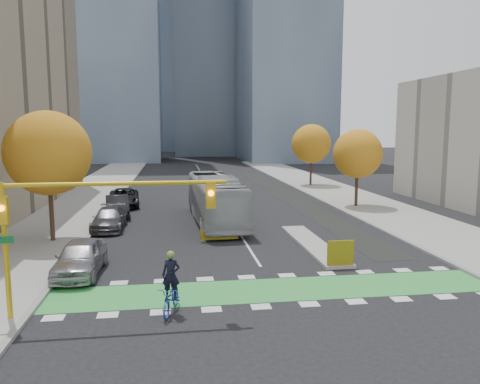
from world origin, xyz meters
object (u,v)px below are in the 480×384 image
object	(u,v)px
tree_east_near	(358,154)
traffic_signal_west	(77,213)
parked_car_b	(117,206)
tree_east_far	(311,144)
parked_car_c	(109,219)
parked_car_d	(124,198)
tree_west	(48,153)
hazard_board	(341,253)
bus	(215,199)
cyclist	(171,292)
parked_car_a	(80,257)

from	to	relation	value
tree_east_near	traffic_signal_west	distance (m)	30.08
tree_east_near	parked_car_b	xyz separation A→B (m)	(-21.00, -1.54, -4.02)
tree_east_far	parked_car_c	distance (m)	31.47
tree_east_near	parked_car_d	xyz separation A→B (m)	(-21.00, 3.46, -4.05)
tree_west	tree_east_far	world-z (taller)	tree_west
tree_east_near	tree_east_far	world-z (taller)	tree_east_far
tree_east_far	parked_car_b	size ratio (longest dim) A/B	1.50
hazard_board	parked_car_b	distance (m)	20.81
hazard_board	bus	distance (m)	13.79
tree_east_near	tree_east_far	distance (m)	16.01
parked_car_c	hazard_board	bearing A→B (deg)	-40.73
bus	cyclist	bearing A→B (deg)	-103.47
parked_car_b	tree_east_near	bearing A→B (deg)	-3.56
bus	parked_car_b	xyz separation A→B (m)	(-7.71, 3.56, -0.96)
tree_west	parked_car_d	xyz separation A→B (m)	(3.00, 13.46, -4.80)
bus	parked_car_a	xyz separation A→B (m)	(-7.71, -11.90, -0.94)
hazard_board	cyclist	xyz separation A→B (m)	(-8.56, -4.70, 0.03)
tree_east_far	parked_car_a	size ratio (longest dim) A/B	1.51
traffic_signal_west	parked_car_d	distance (m)	26.19
traffic_signal_west	cyclist	world-z (taller)	traffic_signal_west
tree_east_far	cyclist	bearing A→B (deg)	-113.90
traffic_signal_west	bus	world-z (taller)	traffic_signal_west
tree_west	cyclist	xyz separation A→B (m)	(7.44, -12.50, -4.79)
traffic_signal_west	parked_car_c	bearing A→B (deg)	93.83
tree_east_far	tree_east_near	bearing A→B (deg)	-91.79
tree_west	tree_east_near	xyz separation A→B (m)	(24.00, 10.00, -0.75)
traffic_signal_west	cyclist	bearing A→B (deg)	0.19
bus	parked_car_b	distance (m)	8.55
tree_east_near	parked_car_d	world-z (taller)	tree_east_near
parked_car_b	parked_car_c	size ratio (longest dim) A/B	0.98
traffic_signal_west	cyclist	size ratio (longest dim) A/B	3.44
hazard_board	tree_west	distance (m)	18.44
hazard_board	parked_car_d	bearing A→B (deg)	121.45
bus	parked_car_b	bearing A→B (deg)	152.39
parked_car_c	parked_car_a	bearing A→B (deg)	-89.84
parked_car_d	bus	bearing A→B (deg)	-52.63
parked_car_b	parked_car_a	bearing A→B (deg)	-97.76
parked_car_a	parked_car_d	world-z (taller)	parked_car_a
hazard_board	parked_car_d	world-z (taller)	parked_car_d
parked_car_b	parked_car_c	distance (m)	5.00
tree_west	parked_car_a	size ratio (longest dim) A/B	1.63
parked_car_d	tree_east_near	bearing A→B (deg)	-13.99
hazard_board	tree_west	world-z (taller)	tree_west
tree_east_near	parked_car_d	bearing A→B (deg)	170.65
parked_car_d	hazard_board	bearing A→B (deg)	-63.19
tree_west	parked_car_d	world-z (taller)	tree_west
cyclist	tree_east_far	bearing A→B (deg)	80.04
hazard_board	tree_west	bearing A→B (deg)	154.01
tree_east_far	traffic_signal_west	bearing A→B (deg)	-117.95
hazard_board	parked_car_b	xyz separation A→B (m)	(-13.00, 16.26, 0.04)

